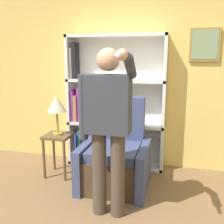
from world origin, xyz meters
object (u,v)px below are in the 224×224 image
Objects in this scene: side_table at (58,144)px; table_lamp at (57,105)px; bookcase at (109,103)px; armchair at (116,158)px; person_standing at (108,123)px.

table_lamp reaches higher than side_table.
armchair is (0.25, -0.62, -0.62)m from bookcase.
side_table is (-0.59, -0.56, -0.51)m from bookcase.
person_standing is 3.21× the size of table_lamp.
person_standing is at bearing -39.66° from side_table.
side_table is at bearing -136.67° from bookcase.
bookcase is 0.82m from table_lamp.
armchair is at bearing 95.81° from person_standing.
bookcase is 0.96m from side_table.
person_standing is 1.31m from side_table.
table_lamp is at bearing 175.66° from armchair.
person_standing is 1.19m from table_lamp.
table_lamp is at bearing 140.34° from person_standing.
bookcase is 0.91m from armchair.
person_standing is at bearing -39.66° from table_lamp.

